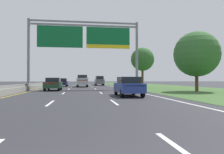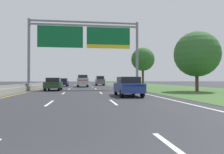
# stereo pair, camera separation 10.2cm
# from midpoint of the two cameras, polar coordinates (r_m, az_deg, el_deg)

# --- Properties ---
(ground_plane) EXTENTS (220.00, 220.00, 0.00)m
(ground_plane) POSITION_cam_midpoint_polar(r_m,az_deg,el_deg) (37.26, -7.70, -2.73)
(ground_plane) COLOR #2B2B30
(lane_striping) EXTENTS (11.96, 106.00, 0.01)m
(lane_striping) POSITION_cam_midpoint_polar(r_m,az_deg,el_deg) (36.80, -7.70, -2.75)
(lane_striping) COLOR white
(lane_striping) RESTS_ON ground
(grass_verge_right) EXTENTS (14.00, 110.00, 0.02)m
(grass_verge_right) POSITION_cam_midpoint_polar(r_m,az_deg,el_deg) (39.78, 12.85, -2.58)
(grass_verge_right) COLOR #3D602D
(grass_verge_right) RESTS_ON ground
(median_barrier_concrete) EXTENTS (0.60, 110.00, 0.85)m
(median_barrier_concrete) POSITION_cam_midpoint_polar(r_m,az_deg,el_deg) (37.83, -17.75, -2.14)
(median_barrier_concrete) COLOR gray
(median_barrier_concrete) RESTS_ON ground
(overhead_sign_gantry) EXTENTS (15.06, 0.42, 9.45)m
(overhead_sign_gantry) POSITION_cam_midpoint_polar(r_m,az_deg,el_deg) (30.06, -7.10, 9.61)
(overhead_sign_gantry) COLOR gray
(overhead_sign_gantry) RESTS_ON ground
(pickup_truck_silver) EXTENTS (2.01, 5.40, 2.20)m
(pickup_truck_silver) POSITION_cam_midpoint_polar(r_m,az_deg,el_deg) (39.93, -7.65, -1.05)
(pickup_truck_silver) COLOR #B2B5BA
(pickup_truck_silver) RESTS_ON ground
(car_grey_right_lane_suv) EXTENTS (1.91, 4.70, 2.11)m
(car_grey_right_lane_suv) POSITION_cam_midpoint_polar(r_m,az_deg,el_deg) (48.93, -3.16, -0.95)
(car_grey_right_lane_suv) COLOR slate
(car_grey_right_lane_suv) RESTS_ON ground
(car_blue_right_lane_sedan) EXTENTS (1.85, 4.41, 1.57)m
(car_blue_right_lane_sedan) POSITION_cam_midpoint_polar(r_m,az_deg,el_deg) (17.81, 4.44, -2.40)
(car_blue_right_lane_sedan) COLOR navy
(car_blue_right_lane_sedan) RESTS_ON ground
(car_darkgreen_left_lane_sedan) EXTENTS (1.84, 4.41, 1.57)m
(car_darkgreen_left_lane_sedan) POSITION_cam_midpoint_polar(r_m,az_deg,el_deg) (27.59, -15.07, -1.75)
(car_darkgreen_left_lane_sedan) COLOR #193D23
(car_darkgreen_left_lane_sedan) RESTS_ON ground
(car_navy_left_lane_sedan) EXTENTS (1.85, 4.41, 1.57)m
(car_navy_left_lane_sedan) POSITION_cam_midpoint_polar(r_m,az_deg,el_deg) (42.05, -12.73, -1.37)
(car_navy_left_lane_sedan) COLOR #161E47
(car_navy_left_lane_sedan) RESTS_ON ground
(roadside_tree_near) EXTENTS (5.10, 5.10, 6.77)m
(roadside_tree_near) POSITION_cam_midpoint_polar(r_m,az_deg,el_deg) (26.22, 21.62, 5.65)
(roadside_tree_near) COLOR #4C3823
(roadside_tree_near) RESTS_ON ground
(roadside_tree_mid) EXTENTS (3.82, 3.82, 6.59)m
(roadside_tree_mid) POSITION_cam_midpoint_polar(r_m,az_deg,el_deg) (35.84, 8.24, 4.64)
(roadside_tree_mid) COLOR #4C3823
(roadside_tree_mid) RESTS_ON ground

